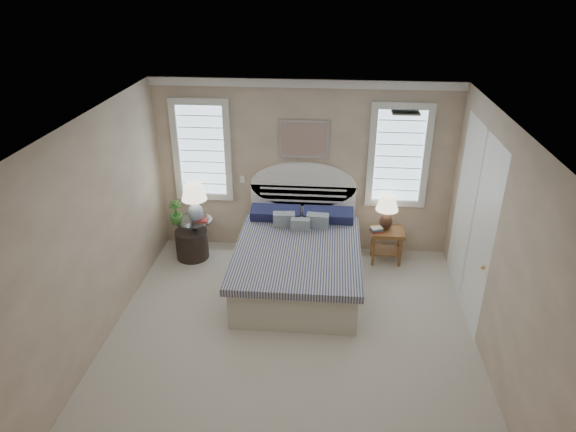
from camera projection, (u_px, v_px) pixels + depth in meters
The scene contains 21 objects.
floor at pixel (290, 348), 6.15m from camera, with size 4.50×5.00×0.01m, color #BAAE9F.
ceiling at pixel (290, 129), 4.96m from camera, with size 4.50×5.00×0.01m, color silver.
wall_back at pixel (304, 168), 7.79m from camera, with size 4.50×0.02×2.70m, color tan.
wall_left at pixel (90, 241), 5.73m from camera, with size 0.02×5.00×2.70m, color tan.
wall_right at pixel (503, 259), 5.38m from camera, with size 0.02×5.00×2.70m, color tan.
crown_molding at pixel (305, 83), 7.19m from camera, with size 4.50×0.08×0.12m, color white.
hvac_vent at pixel (406, 112), 5.59m from camera, with size 0.30×0.20×0.02m, color #B2B2B2.
switch_plate at pixel (242, 179), 7.94m from camera, with size 0.08×0.01×0.12m, color white.
window_left at pixel (202, 150), 7.79m from camera, with size 0.90×0.06×1.60m, color #ADC9DB.
window_right at pixel (399, 156), 7.55m from camera, with size 0.90×0.06×1.60m, color #ADC9DB.
painting at pixel (304, 139), 7.55m from camera, with size 0.74×0.04×0.58m, color silver.
closet_door at pixel (472, 221), 6.52m from camera, with size 0.02×1.80×2.40m, color white.
bed at pixel (298, 258), 7.28m from camera, with size 1.72×2.28×1.47m.
side_table_left at pixel (195, 234), 7.94m from camera, with size 0.56×0.56×0.63m.
nightstand_right at pixel (387, 239), 7.80m from camera, with size 0.50×0.40×0.53m.
floor_pot at pixel (192, 244), 7.97m from camera, with size 0.50×0.50×0.45m, color black.
lamp_left at pixel (194, 198), 7.64m from camera, with size 0.43×0.43×0.62m.
lamp_right at pixel (387, 209), 7.64m from camera, with size 0.41×0.41×0.55m.
potted_plant at pixel (176, 213), 7.63m from camera, with size 0.20×0.20×0.36m, color #3E772F.
books_left at pixel (202, 220), 7.78m from camera, with size 0.21×0.15×0.03m.
books_right at pixel (376, 230), 7.68m from camera, with size 0.21×0.18×0.08m.
Camera 1 is at (0.41, -4.81, 4.12)m, focal length 32.00 mm.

